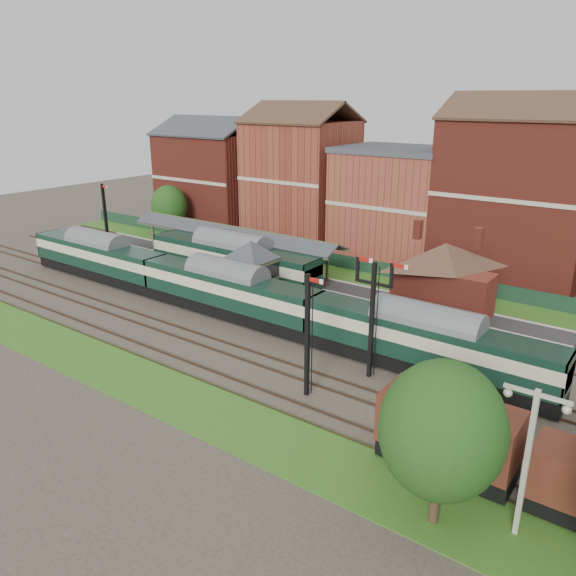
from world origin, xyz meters
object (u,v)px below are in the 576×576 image
Objects in this scene: dmu_train at (227,290)px; platform_railcar at (232,260)px; signal_box at (251,272)px; semaphore_bracket at (373,312)px.

platform_railcar is at bearing 128.84° from dmu_train.
signal_box is 6.14m from platform_railcar.
signal_box is at bearing -32.15° from platform_railcar.
dmu_train is at bearing -88.89° from signal_box.
semaphore_bracket is at bearing -20.92° from signal_box.
dmu_train is at bearing -51.16° from platform_railcar.
signal_box is 0.11× the size of dmu_train.
semaphore_bracket reaches higher than platform_railcar.
semaphore_bracket reaches higher than dmu_train.
platform_railcar is (-5.23, 6.50, 0.20)m from dmu_train.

